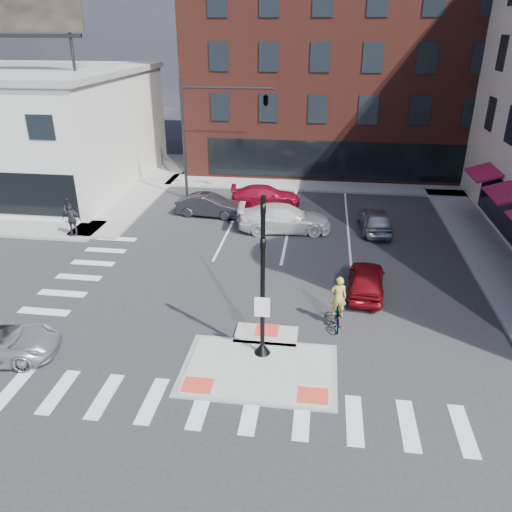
# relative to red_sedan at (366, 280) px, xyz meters

# --- Properties ---
(ground) EXTENTS (120.00, 120.00, 0.00)m
(ground) POSITION_rel_red_sedan_xyz_m (-4.01, -5.68, -0.66)
(ground) COLOR #28282B
(ground) RESTS_ON ground
(refuge_island) EXTENTS (5.40, 4.65, 0.13)m
(refuge_island) POSITION_rel_red_sedan_xyz_m (-4.01, -5.94, -0.61)
(refuge_island) COLOR gray
(refuge_island) RESTS_ON ground
(sidewalk_nw) EXTENTS (23.50, 20.50, 0.15)m
(sidewalk_nw) POSITION_rel_red_sedan_xyz_m (-20.78, 9.61, -0.59)
(sidewalk_nw) COLOR gray
(sidewalk_nw) RESTS_ON ground
(sidewalk_e) EXTENTS (3.00, 24.00, 0.15)m
(sidewalk_e) POSITION_rel_red_sedan_xyz_m (6.79, 4.32, -0.59)
(sidewalk_e) COLOR gray
(sidewalk_e) RESTS_ON ground
(sidewalk_n) EXTENTS (26.00, 3.00, 0.15)m
(sidewalk_n) POSITION_rel_red_sedan_xyz_m (-1.01, 16.32, -0.59)
(sidewalk_n) COLOR gray
(sidewalk_n) RESTS_ON ground
(building_nw) EXTENTS (20.40, 16.40, 14.40)m
(building_nw) POSITION_rel_red_sedan_xyz_m (-25.99, 14.30, 3.56)
(building_nw) COLOR silver
(building_nw) RESTS_ON ground
(building_n) EXTENTS (24.40, 18.40, 15.50)m
(building_n) POSITION_rel_red_sedan_xyz_m (-1.01, 26.31, 7.14)
(building_n) COLOR #522119
(building_n) RESTS_ON ground
(building_far_left) EXTENTS (10.00, 12.00, 10.00)m
(building_far_left) POSITION_rel_red_sedan_xyz_m (-8.01, 46.32, 4.34)
(building_far_left) COLOR slate
(building_far_left) RESTS_ON ground
(building_far_right) EXTENTS (12.00, 12.00, 12.00)m
(building_far_right) POSITION_rel_red_sedan_xyz_m (4.99, 48.32, 5.34)
(building_far_right) COLOR brown
(building_far_right) RESTS_ON ground
(signal_pole) EXTENTS (0.60, 0.60, 5.98)m
(signal_pole) POSITION_rel_red_sedan_xyz_m (-4.01, -5.28, 1.69)
(signal_pole) COLOR black
(signal_pole) RESTS_ON refuge_island
(mast_arm_signal) EXTENTS (6.10, 2.24, 8.00)m
(mast_arm_signal) POSITION_rel_red_sedan_xyz_m (-7.49, 12.32, 5.54)
(mast_arm_signal) COLOR black
(mast_arm_signal) RESTS_ON ground
(red_sedan) EXTENTS (1.90, 4.02, 1.33)m
(red_sedan) POSITION_rel_red_sedan_xyz_m (0.00, 0.00, 0.00)
(red_sedan) COLOR maroon
(red_sedan) RESTS_ON ground
(white_pickup) EXTENTS (5.56, 2.69, 1.56)m
(white_pickup) POSITION_rel_red_sedan_xyz_m (-4.24, 7.04, 0.12)
(white_pickup) COLOR silver
(white_pickup) RESTS_ON ground
(bg_car_dark) EXTENTS (4.28, 1.87, 1.37)m
(bg_car_dark) POSITION_rel_red_sedan_xyz_m (-9.14, 8.99, 0.02)
(bg_car_dark) COLOR #242428
(bg_car_dark) RESTS_ON ground
(bg_car_silver) EXTENTS (1.96, 4.18, 1.38)m
(bg_car_silver) POSITION_rel_red_sedan_xyz_m (0.99, 7.74, 0.03)
(bg_car_silver) COLOR #A3A5AA
(bg_car_silver) RESTS_ON ground
(bg_car_red) EXTENTS (4.78, 2.44, 1.33)m
(bg_car_red) POSITION_rel_red_sedan_xyz_m (-5.89, 11.50, -0.00)
(bg_car_red) COLOR maroon
(bg_car_red) RESTS_ON ground
(cyclist) EXTENTS (0.64, 1.73, 2.18)m
(cyclist) POSITION_rel_red_sedan_xyz_m (-1.31, -2.88, 0.07)
(cyclist) COLOR #3F3F44
(cyclist) RESTS_ON ground
(pedestrian_a) EXTENTS (0.78, 0.63, 1.54)m
(pedestrian_a) POSITION_rel_red_sedan_xyz_m (-17.15, 6.32, 0.26)
(pedestrian_a) COLOR black
(pedestrian_a) RESTS_ON sidewalk_nw
(pedestrian_b) EXTENTS (1.11, 0.53, 1.85)m
(pedestrian_b) POSITION_rel_red_sedan_xyz_m (-16.02, 4.39, 0.41)
(pedestrian_b) COLOR #2D2831
(pedestrian_b) RESTS_ON sidewalk_nw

